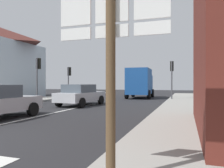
# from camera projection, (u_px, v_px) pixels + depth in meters

# --- Properties ---
(ground_plane) EXTENTS (80.00, 80.00, 0.00)m
(ground_plane) POSITION_uv_depth(u_px,v_px,m) (84.00, 106.00, 14.92)
(ground_plane) COLOR #232326
(sidewalk_right) EXTENTS (3.11, 44.00, 0.14)m
(sidewalk_right) POSITION_uv_depth(u_px,v_px,m) (186.00, 113.00, 10.95)
(sidewalk_right) COLOR gray
(sidewalk_right) RESTS_ON ground
(lane_centre_stripe) EXTENTS (0.16, 12.00, 0.01)m
(lane_centre_stripe) POSITION_uv_depth(u_px,v_px,m) (49.00, 114.00, 11.13)
(lane_centre_stripe) COLOR silver
(lane_centre_stripe) RESTS_ON ground
(sedan_far) EXTENTS (2.25, 4.34, 1.47)m
(sedan_far) POSITION_uv_depth(u_px,v_px,m) (81.00, 95.00, 15.47)
(sedan_far) COLOR #B7BABF
(sedan_far) RESTS_ON ground
(delivery_truck) EXTENTS (2.65, 5.08, 3.05)m
(delivery_truck) POSITION_uv_depth(u_px,v_px,m) (140.00, 82.00, 23.23)
(delivery_truck) COLOR #19478C
(delivery_truck) RESTS_ON ground
(route_sign_post) EXTENTS (1.66, 0.14, 3.20)m
(route_sign_post) POSITION_uv_depth(u_px,v_px,m) (111.00, 50.00, 3.18)
(route_sign_post) COLOR brown
(route_sign_post) RESTS_ON ground
(traffic_light_far_right) EXTENTS (0.30, 0.49, 3.58)m
(traffic_light_far_right) POSITION_uv_depth(u_px,v_px,m) (172.00, 71.00, 20.37)
(traffic_light_far_right) COLOR #47474C
(traffic_light_far_right) RESTS_ON ground
(traffic_light_near_left) EXTENTS (0.30, 0.49, 3.66)m
(traffic_light_near_left) POSITION_uv_depth(u_px,v_px,m) (38.00, 69.00, 18.59)
(traffic_light_near_left) COLOR #47474C
(traffic_light_near_left) RESTS_ON ground
(traffic_light_far_left) EXTENTS (0.30, 0.49, 3.27)m
(traffic_light_far_left) POSITION_uv_depth(u_px,v_px,m) (69.00, 75.00, 23.51)
(traffic_light_far_left) COLOR #47474C
(traffic_light_far_left) RESTS_ON ground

